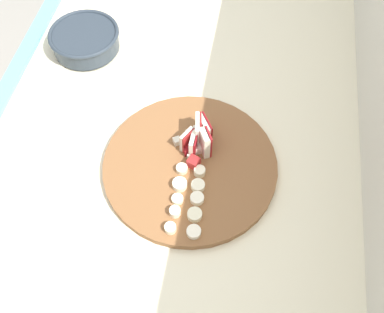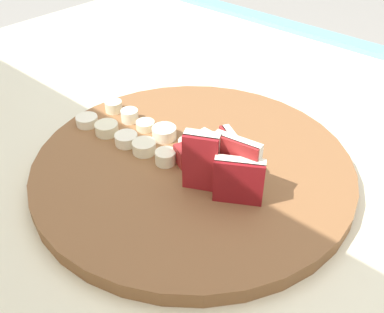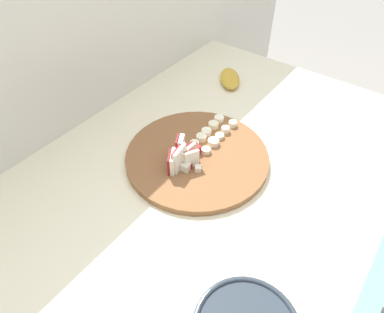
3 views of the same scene
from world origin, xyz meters
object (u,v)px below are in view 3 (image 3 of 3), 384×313
at_px(cutting_board, 197,157).
at_px(apple_dice_pile, 191,158).
at_px(apple_wedge_fan, 181,156).
at_px(banana_slice_rows, 213,133).
at_px(banana_peel, 230,78).

height_order(cutting_board, apple_dice_pile, apple_dice_pile).
distance_m(cutting_board, apple_dice_pile, 0.03).
xyz_separation_m(apple_wedge_fan, apple_dice_pile, (0.02, -0.01, -0.02)).
xyz_separation_m(banana_slice_rows, banana_peel, (0.28, 0.12, -0.01)).
bearing_deg(banana_peel, apple_dice_pile, -161.11).
bearing_deg(apple_dice_pile, cutting_board, 5.11).
distance_m(cutting_board, banana_slice_rows, 0.09).
bearing_deg(cutting_board, apple_wedge_fan, 168.62).
xyz_separation_m(apple_wedge_fan, banana_peel, (0.42, 0.12, -0.03)).
xyz_separation_m(apple_dice_pile, banana_peel, (0.40, 0.14, -0.01)).
distance_m(apple_wedge_fan, apple_dice_pile, 0.03).
bearing_deg(cutting_board, apple_dice_pile, -174.89).
bearing_deg(apple_dice_pile, banana_peel, 18.89).
bearing_deg(apple_wedge_fan, banana_peel, 16.29).
height_order(cutting_board, apple_wedge_fan, apple_wedge_fan).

